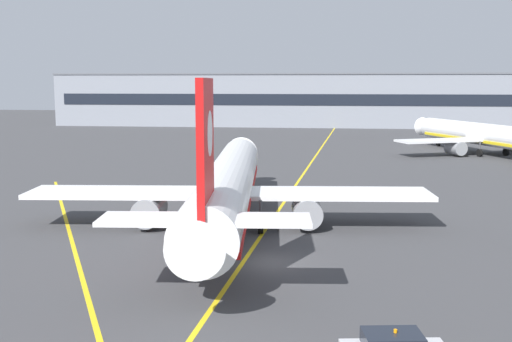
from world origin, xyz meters
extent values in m
plane|color=#3D3D3F|center=(0.00, 0.00, 0.00)|extent=(400.00, 400.00, 0.00)
cube|color=yellow|center=(0.00, 30.00, 0.00)|extent=(10.34, 179.74, 0.01)
cube|color=yellow|center=(-14.00, 2.00, 0.00)|extent=(27.70, 53.50, 0.01)
cylinder|color=white|center=(-4.20, 9.14, 3.50)|extent=(7.13, 36.20, 3.80)
cone|color=white|center=(-5.99, 28.36, 3.50)|extent=(3.84, 2.92, 3.61)
cone|color=white|center=(-2.40, -10.18, 3.90)|extent=(3.10, 3.05, 2.85)
cube|color=red|center=(-4.20, 9.14, 2.46)|extent=(6.79, 33.32, 0.44)
cube|color=black|center=(-5.82, 26.46, 4.17)|extent=(2.94, 1.36, 0.60)
cube|color=white|center=(-4.25, 9.74, 2.65)|extent=(32.31, 7.75, 0.36)
cylinder|color=gray|center=(-10.33, 8.17, 1.43)|extent=(2.62, 3.80, 2.30)
cylinder|color=black|center=(-10.51, 10.01, 1.43)|extent=(1.96, 0.36, 1.95)
cylinder|color=gray|center=(2.01, 9.32, 1.43)|extent=(2.62, 3.80, 2.30)
cylinder|color=black|center=(1.84, 11.16, 1.43)|extent=(1.96, 0.36, 1.95)
cube|color=red|center=(-2.73, -6.59, 8.05)|extent=(0.84, 4.82, 7.20)
cylinder|color=white|center=(-2.76, -6.29, 8.77)|extent=(0.66, 2.43, 2.40)
cube|color=white|center=(-2.67, -7.19, 4.36)|extent=(11.21, 3.81, 0.24)
cylinder|color=#4C4C51|center=(-5.55, 23.58, 1.48)|extent=(0.24, 0.24, 1.60)
cylinder|color=black|center=(-5.55, 23.58, 0.45)|extent=(0.48, 0.93, 0.90)
cylinder|color=#4C4C51|center=(-6.60, 6.91, 1.77)|extent=(0.24, 0.24, 1.60)
cylinder|color=black|center=(-6.60, 6.91, 0.65)|extent=(0.52, 1.33, 1.30)
cylinder|color=#4C4C51|center=(-1.42, 7.39, 1.77)|extent=(0.24, 0.24, 1.60)
cylinder|color=black|center=(-1.42, 7.39, 0.65)|extent=(0.52, 1.33, 1.30)
cylinder|color=white|center=(28.09, 61.96, 3.21)|extent=(16.04, 31.77, 3.48)
cone|color=white|center=(21.21, 78.27, 3.21)|extent=(3.98, 3.48, 3.31)
cube|color=gold|center=(28.09, 61.96, 2.25)|extent=(14.95, 29.31, 0.40)
cube|color=black|center=(21.88, 76.66, 3.82)|extent=(2.80, 1.95, 0.55)
cube|color=white|center=(27.87, 62.47, 2.43)|extent=(28.75, 15.46, 0.33)
cylinder|color=gray|center=(22.99, 59.41, 1.31)|extent=(3.23, 3.86, 2.11)
cylinder|color=black|center=(22.33, 60.98, 1.31)|extent=(1.72, 0.85, 1.79)
cylinder|color=black|center=(32.81, 65.40, 1.31)|extent=(1.72, 0.85, 1.79)
cylinder|color=#4C4C51|center=(22.92, 74.21, 1.35)|extent=(0.22, 0.22, 1.47)
cylinder|color=black|center=(22.92, 74.21, 0.41)|extent=(0.66, 0.90, 0.83)
cylinder|color=#4C4C51|center=(26.60, 59.34, 1.63)|extent=(0.22, 0.22, 1.47)
cylinder|color=black|center=(26.60, 59.34, 0.60)|extent=(0.80, 1.24, 1.19)
cylinder|color=#4C4C51|center=(30.99, 61.20, 1.63)|extent=(0.22, 0.22, 1.47)
cylinder|color=black|center=(30.99, 61.20, 0.60)|extent=(0.80, 1.24, 1.19)
cube|color=black|center=(6.31, -14.34, 1.34)|extent=(2.52, 1.91, 0.60)
cylinder|color=orange|center=(6.41, -14.33, 1.72)|extent=(0.14, 0.14, 0.14)
cube|color=gray|center=(-2.41, 121.14, 6.60)|extent=(130.57, 12.00, 13.21)
cube|color=black|center=(-2.41, 115.09, 7.00)|extent=(125.35, 0.12, 2.80)
cube|color=#595C63|center=(-2.41, 121.14, 13.41)|extent=(130.97, 12.40, 0.40)
camera|label=1|loc=(3.72, -37.83, 11.46)|focal=43.05mm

